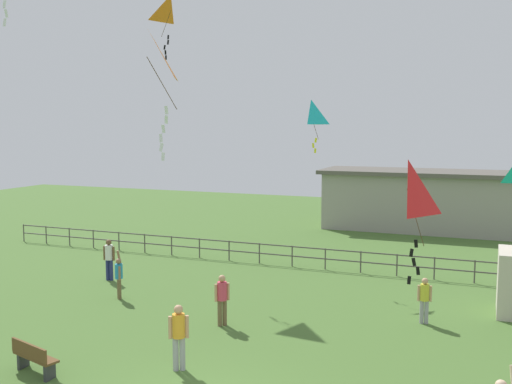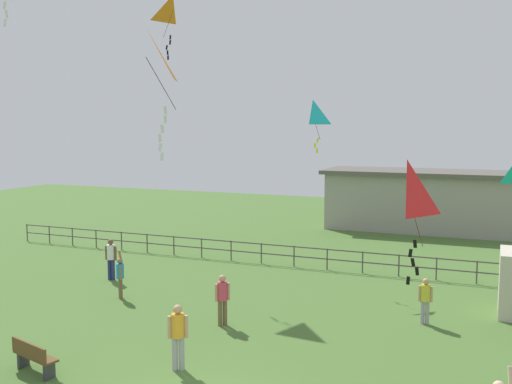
% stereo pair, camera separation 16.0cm
% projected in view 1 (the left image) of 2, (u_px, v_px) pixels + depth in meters
% --- Properties ---
extents(park_bench, '(1.55, 0.80, 0.85)m').
position_uv_depth(park_bench, '(34.00, 357.00, 14.81)').
color(park_bench, brown).
rests_on(park_bench, ground_plane).
extents(person_1, '(0.47, 0.32, 1.74)m').
position_uv_depth(person_1, '(179.00, 333.00, 15.01)').
color(person_1, '#99999E').
rests_on(person_1, ground_plane).
extents(person_3, '(0.39, 0.37, 1.65)m').
position_uv_depth(person_3, '(222.00, 297.00, 18.41)').
color(person_3, brown).
rests_on(person_3, ground_plane).
extents(person_4, '(0.51, 0.32, 1.71)m').
position_uv_depth(person_4, '(109.00, 257.00, 23.90)').
color(person_4, navy).
rests_on(person_4, ground_plane).
extents(person_5, '(0.36, 0.44, 1.77)m').
position_uv_depth(person_5, '(119.00, 275.00, 21.32)').
color(person_5, brown).
rests_on(person_5, ground_plane).
extents(person_6, '(0.45, 0.28, 1.50)m').
position_uv_depth(person_6, '(425.00, 297.00, 18.62)').
color(person_6, '#99999E').
rests_on(person_6, ground_plane).
extents(kite_3, '(1.18, 1.21, 2.64)m').
position_uv_depth(kite_3, '(171.00, 12.00, 25.18)').
color(kite_3, orange).
extents(kite_5, '(1.03, 1.02, 2.16)m').
position_uv_depth(kite_5, '(311.00, 116.00, 24.70)').
color(kite_5, '#19B2B2').
extents(kite_6, '(1.18, 1.31, 3.06)m').
position_uv_depth(kite_6, '(148.00, 61.00, 13.66)').
color(kite_6, orange).
extents(kite_7, '(0.93, 1.08, 2.91)m').
position_uv_depth(kite_7, '(408.00, 192.00, 13.74)').
color(kite_7, red).
extents(waterfront_railing, '(36.04, 0.06, 0.95)m').
position_uv_depth(waterfront_railing, '(338.00, 257.00, 25.55)').
color(waterfront_railing, '#4C4742').
rests_on(waterfront_railing, ground_plane).
extents(pavilion_building, '(11.74, 4.69, 3.66)m').
position_uv_depth(pavilion_building, '(418.00, 200.00, 35.73)').
color(pavilion_building, gray).
rests_on(pavilion_building, ground_plane).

